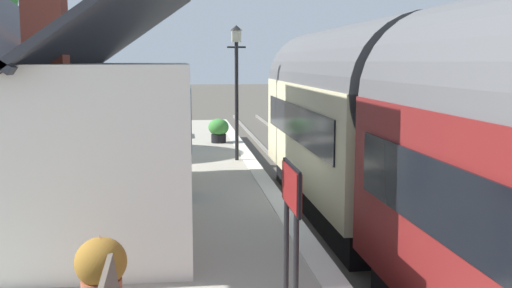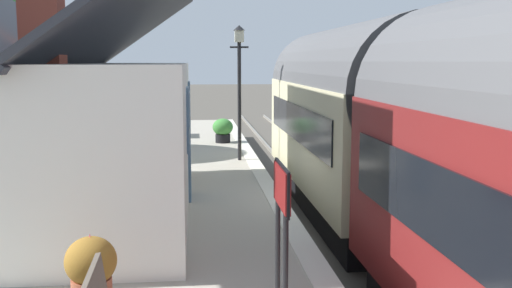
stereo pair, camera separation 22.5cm
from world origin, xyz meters
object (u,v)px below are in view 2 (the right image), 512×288
(station_building, at_px, (71,131))
(bench_near_building, at_px, (163,133))
(planter_by_door, at_px, (154,147))
(lamp_post_platform, at_px, (239,67))
(planter_edge_far, at_px, (223,129))
(bench_platform_end, at_px, (168,123))
(station_sign_board, at_px, (282,199))
(train, at_px, (416,140))
(planter_bench_left, at_px, (91,273))

(station_building, relative_size, bench_near_building, 5.61)
(station_building, xyz_separation_m, planter_by_door, (6.19, -1.03, -1.18))
(lamp_post_platform, bearing_deg, planter_by_door, 68.87)
(bench_near_building, xyz_separation_m, planter_edge_far, (1.04, -1.92, -0.03))
(station_building, distance_m, lamp_post_platform, 6.38)
(bench_platform_end, height_order, bench_near_building, same)
(station_building, distance_m, planter_edge_far, 9.43)
(bench_platform_end, distance_m, lamp_post_platform, 6.24)
(bench_platform_end, distance_m, bench_near_building, 2.95)
(lamp_post_platform, bearing_deg, bench_near_building, 41.09)
(station_sign_board, bearing_deg, train, -41.40)
(planter_bench_left, height_order, planter_edge_far, planter_bench_left)
(bench_platform_end, bearing_deg, train, -159.23)
(train, xyz_separation_m, bench_platform_end, (12.11, 4.59, -0.91))
(lamp_post_platform, bearing_deg, planter_bench_left, 166.77)
(station_building, bearing_deg, planter_bench_left, -166.66)
(planter_bench_left, xyz_separation_m, planter_edge_far, (13.44, -2.03, -0.04))
(bench_near_building, relative_size, planter_edge_far, 1.75)
(planter_bench_left, bearing_deg, bench_near_building, -0.54)
(planter_bench_left, relative_size, planter_edge_far, 1.13)
(train, distance_m, station_sign_board, 4.09)
(station_building, xyz_separation_m, bench_near_building, (7.80, -1.21, -0.98))
(planter_bench_left, bearing_deg, planter_edge_far, -8.60)
(planter_by_door, xyz_separation_m, lamp_post_platform, (-0.92, -2.38, 2.27))
(station_building, bearing_deg, lamp_post_platform, -32.89)
(train, distance_m, bench_near_building, 10.30)
(train, relative_size, station_sign_board, 10.50)
(station_sign_board, bearing_deg, bench_near_building, 9.00)
(bench_near_building, bearing_deg, planter_edge_far, -61.55)
(bench_platform_end, distance_m, planter_by_door, 4.57)
(lamp_post_platform, xyz_separation_m, station_sign_board, (-9.70, 0.27, -1.36))
(bench_platform_end, height_order, lamp_post_platform, lamp_post_platform)
(station_sign_board, bearing_deg, planter_by_door, 11.25)
(lamp_post_platform, bearing_deg, planter_edge_far, 4.63)
(bench_platform_end, xyz_separation_m, station_sign_board, (-15.18, -1.89, 0.71))
(planter_by_door, height_order, lamp_post_platform, lamp_post_platform)
(planter_edge_far, xyz_separation_m, lamp_post_platform, (-3.56, -0.29, 2.11))
(train, relative_size, station_building, 2.09)
(planter_bench_left, bearing_deg, bench_platform_end, -0.60)
(train, xyz_separation_m, bench_near_building, (9.16, 4.64, -0.91))
(planter_edge_far, bearing_deg, train, -165.05)
(station_building, height_order, bench_platform_end, station_building)
(train, distance_m, bench_platform_end, 12.98)
(station_building, relative_size, planter_by_door, 7.28)
(planter_bench_left, height_order, planter_by_door, planter_bench_left)
(station_sign_board, bearing_deg, bench_platform_end, 7.10)
(bench_platform_end, relative_size, planter_bench_left, 1.55)
(train, xyz_separation_m, station_sign_board, (-3.07, 2.70, -0.20))
(bench_near_building, bearing_deg, train, -153.14)
(planter_edge_far, height_order, lamp_post_platform, lamp_post_platform)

